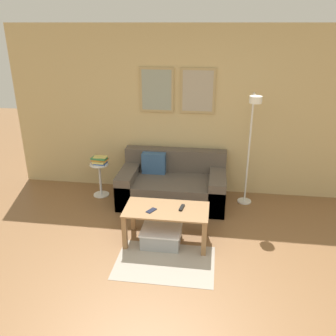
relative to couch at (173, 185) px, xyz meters
The scene contains 11 objects.
ground_plane 2.43m from the couch, 85.40° to the right, with size 16.00×16.00×0.00m, color brown.
wall_back 1.14m from the couch, 68.00° to the left, with size 5.60×0.09×2.55m.
area_rug 1.57m from the couch, 85.94° to the right, with size 1.13×0.76×0.01m, color #A39989.
couch is the anchor object (origin of this frame).
coffee_table 1.11m from the couch, 86.66° to the right, with size 1.02×0.52×0.46m.
storage_bin 1.16m from the couch, 89.52° to the right, with size 0.49×0.43×0.21m.
floor_lamp 1.39m from the couch, ahead, with size 0.21×0.47×1.67m.
side_table 1.15m from the couch, behind, with size 0.29×0.29×0.53m.
book_stack 1.18m from the couch, behind, with size 0.25×0.18×0.11m.
remote_control 1.11m from the couch, 76.91° to the right, with size 0.04×0.15×0.02m, color black.
cell_phone 1.20m from the couch, 95.24° to the right, with size 0.07×0.14×0.01m, color #1E2338.
Camera 1 is at (0.42, -2.45, 2.55)m, focal length 38.00 mm.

